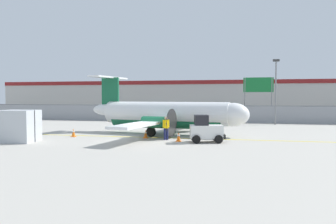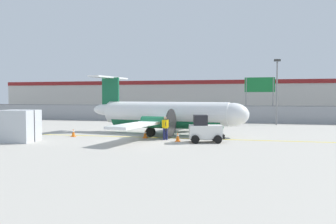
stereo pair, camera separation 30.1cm
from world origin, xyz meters
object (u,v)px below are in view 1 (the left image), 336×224
object	(u,v)px
traffic_cone_near_left	(179,137)
apron_light_pole	(276,86)
parked_car_3	(229,113)
traffic_cone_far_right	(73,133)
parked_car_4	(297,114)
highway_sign	(258,89)
baggage_tug	(206,130)
commuter_airplane	(168,115)
cargo_container	(18,126)
parked_car_2	(195,111)
parked_car_1	(148,111)
traffic_cone_far_left	(146,134)
parked_car_0	(119,109)
ground_crew_worker	(166,127)
traffic_cone_near_right	(168,131)

from	to	relation	value
traffic_cone_near_left	apron_light_pole	size ratio (longest dim) A/B	0.09
parked_car_3	traffic_cone_far_right	bearing A→B (deg)	62.63
parked_car_4	highway_sign	world-z (taller)	highway_sign
traffic_cone_far_right	parked_car_4	world-z (taller)	parked_car_4
baggage_tug	parked_car_3	size ratio (longest dim) A/B	0.60
commuter_airplane	parked_car_4	bearing A→B (deg)	65.78
cargo_container	parked_car_2	world-z (taller)	cargo_container
parked_car_2	commuter_airplane	bearing A→B (deg)	-95.27
traffic_cone_near_left	parked_car_1	world-z (taller)	parked_car_1
traffic_cone_near_left	parked_car_4	world-z (taller)	parked_car_4
traffic_cone_far_left	parked_car_0	bearing A→B (deg)	113.74
parked_car_2	highway_sign	xyz separation A→B (m)	(9.07, -10.05, 3.24)
commuter_airplane	parked_car_4	xyz separation A→B (m)	(13.45, 19.26, -0.71)
parked_car_1	parked_car_3	bearing A→B (deg)	171.89
baggage_tug	parked_car_1	size ratio (longest dim) A/B	0.59
traffic_cone_near_left	parked_car_4	xyz separation A→B (m)	(11.82, 23.54, 0.58)
ground_crew_worker	traffic_cone_near_right	distance (m)	3.21
traffic_cone_near_left	apron_light_pole	distance (m)	18.13
traffic_cone_near_right	highway_sign	bearing A→B (deg)	62.74
baggage_tug	traffic_cone_far_right	xyz separation A→B (m)	(-10.38, 0.99, -0.54)
parked_car_2	traffic_cone_far_right	bearing A→B (deg)	-109.18
ground_crew_worker	parked_car_1	world-z (taller)	same
traffic_cone_far_left	apron_light_pole	size ratio (longest dim) A/B	0.09
cargo_container	traffic_cone_far_right	bearing A→B (deg)	51.77
parked_car_3	apron_light_pole	size ratio (longest dim) A/B	0.58
commuter_airplane	traffic_cone_near_left	bearing A→B (deg)	-58.43
cargo_container	traffic_cone_far_right	xyz separation A→B (m)	(2.30, 3.42, -0.79)
parked_car_1	cargo_container	bearing A→B (deg)	90.45
traffic_cone_near_right	parked_car_4	xyz separation A→B (m)	(13.32, 19.82, 0.58)
apron_light_pole	parked_car_2	bearing A→B (deg)	128.03
traffic_cone_near_right	highway_sign	world-z (taller)	highway_sign
traffic_cone_far_right	highway_sign	xyz separation A→B (m)	(15.04, 18.38, 3.83)
traffic_cone_near_left	highway_sign	bearing A→B (deg)	71.30
baggage_tug	highway_sign	distance (m)	20.19
cargo_container	parked_car_0	xyz separation A→B (m)	(-5.77, 35.21, -0.21)
baggage_tug	parked_car_3	bearing A→B (deg)	74.40
commuter_airplane	traffic_cone_near_left	distance (m)	4.75
parked_car_2	traffic_cone_far_left	bearing A→B (deg)	-97.77
parked_car_1	traffic_cone_near_right	bearing A→B (deg)	113.12
parked_car_1	highway_sign	bearing A→B (deg)	162.01
traffic_cone_far_left	parked_car_4	xyz separation A→B (m)	(14.57, 22.26, 0.58)
ground_crew_worker	parked_car_2	size ratio (longest dim) A/B	0.39
baggage_tug	traffic_cone_near_right	size ratio (longest dim) A/B	3.94
parked_car_2	cargo_container	bearing A→B (deg)	-111.88
commuter_airplane	parked_car_1	size ratio (longest dim) A/B	3.72
highway_sign	ground_crew_worker	bearing A→B (deg)	-112.03
commuter_airplane	parked_car_0	xyz separation A→B (m)	(-14.95, 28.45, -0.71)
traffic_cone_far_left	parked_car_3	bearing A→B (deg)	75.47
parked_car_3	parked_car_4	bearing A→B (deg)	-177.02
parked_car_1	apron_light_pole	distance (m)	20.28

